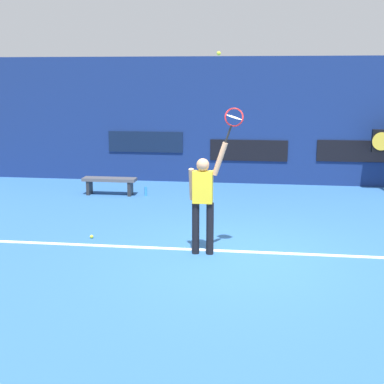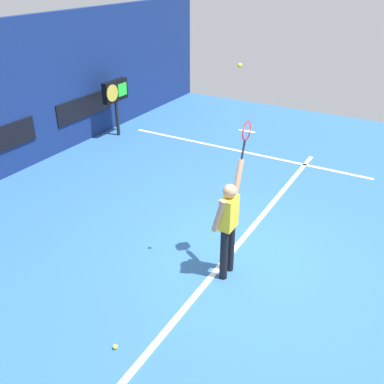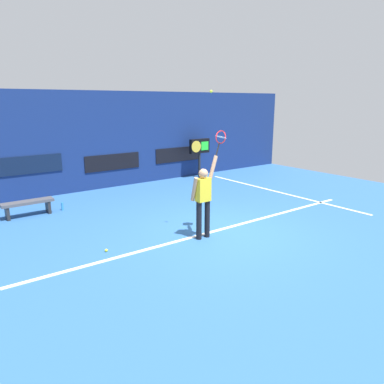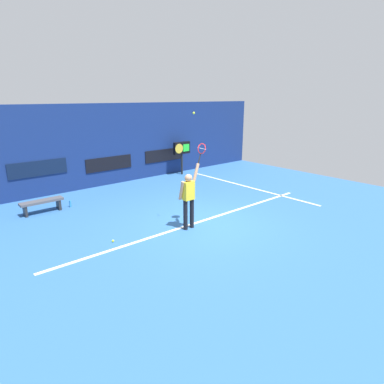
% 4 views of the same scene
% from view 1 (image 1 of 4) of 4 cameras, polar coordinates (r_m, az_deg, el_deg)
% --- Properties ---
extents(ground_plane, '(18.00, 18.00, 0.00)m').
position_cam_1_polar(ground_plane, '(9.28, 4.91, -6.85)').
color(ground_plane, '#2D609E').
extents(back_wall, '(18.00, 0.20, 3.58)m').
position_cam_1_polar(back_wall, '(15.24, 6.20, 7.60)').
color(back_wall, navy).
rests_on(back_wall, ground_plane).
extents(sponsor_banner_center, '(2.20, 0.03, 0.60)m').
position_cam_1_polar(sponsor_banner_center, '(15.21, 6.12, 4.47)').
color(sponsor_banner_center, black).
extents(sponsor_banner_portside, '(2.20, 0.03, 0.60)m').
position_cam_1_polar(sponsor_banner_portside, '(15.55, -5.03, 5.39)').
color(sponsor_banner_portside, '#0C1933').
extents(sponsor_banner_starboard, '(2.20, 0.03, 0.60)m').
position_cam_1_polar(sponsor_banner_starboard, '(15.43, 17.36, 4.21)').
color(sponsor_banner_starboard, black).
extents(court_baseline, '(10.00, 0.10, 0.01)m').
position_cam_1_polar(court_baseline, '(9.48, 4.97, -6.40)').
color(court_baseline, white).
rests_on(court_baseline, ground_plane).
extents(tennis_player, '(0.67, 0.31, 1.98)m').
position_cam_1_polar(tennis_player, '(9.08, 1.20, -0.60)').
color(tennis_player, black).
rests_on(tennis_player, ground_plane).
extents(tennis_racket, '(0.40, 0.27, 0.63)m').
position_cam_1_polar(tennis_racket, '(8.83, 4.48, 7.82)').
color(tennis_racket, black).
extents(tennis_ball, '(0.07, 0.07, 0.07)m').
position_cam_1_polar(tennis_ball, '(8.87, 2.90, 14.70)').
color(tennis_ball, '#CCE033').
extents(court_bench, '(1.40, 0.36, 0.45)m').
position_cam_1_polar(court_bench, '(13.96, -8.86, 1.06)').
color(court_bench, '#4C4C51').
rests_on(court_bench, ground_plane).
extents(water_bottle, '(0.07, 0.07, 0.24)m').
position_cam_1_polar(water_bottle, '(13.77, -5.00, 0.08)').
color(water_bottle, '#338CD8').
rests_on(water_bottle, ground_plane).
extents(spare_ball, '(0.07, 0.07, 0.07)m').
position_cam_1_polar(spare_ball, '(10.37, -10.76, -4.74)').
color(spare_ball, '#CCE033').
rests_on(spare_ball, ground_plane).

